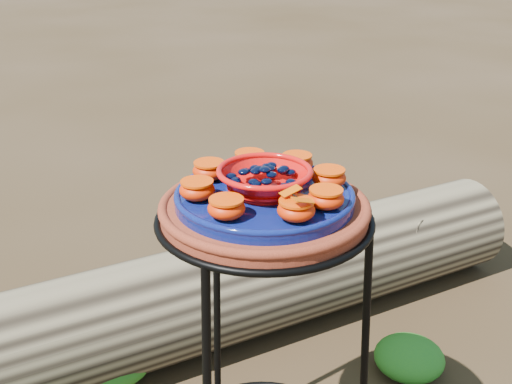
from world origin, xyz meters
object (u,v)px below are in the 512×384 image
terracotta_saucer (264,211)px  cobalt_plate (264,198)px  driftwood_log (271,278)px  red_bowl (265,181)px  plant_stand (263,372)px

terracotta_saucer → cobalt_plate: 0.03m
driftwood_log → red_bowl: bearing=-123.2°
terracotta_saucer → red_bowl: size_ratio=2.33×
plant_stand → red_bowl: size_ratio=4.31×
plant_stand → cobalt_plate: bearing=0.0°
plant_stand → terracotta_saucer: bearing=0.0°
terracotta_saucer → cobalt_plate: bearing=0.0°
plant_stand → driftwood_log: size_ratio=0.41×
terracotta_saucer → driftwood_log: size_ratio=0.22×
plant_stand → driftwood_log: (0.37, 0.57, -0.19)m
plant_stand → terracotta_saucer: (0.00, 0.00, 0.37)m
red_bowl → driftwood_log: 0.92m
plant_stand → cobalt_plate: (0.00, 0.00, 0.39)m
plant_stand → terracotta_saucer: terracotta_saucer is taller
terracotta_saucer → cobalt_plate: (0.00, 0.00, 0.03)m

